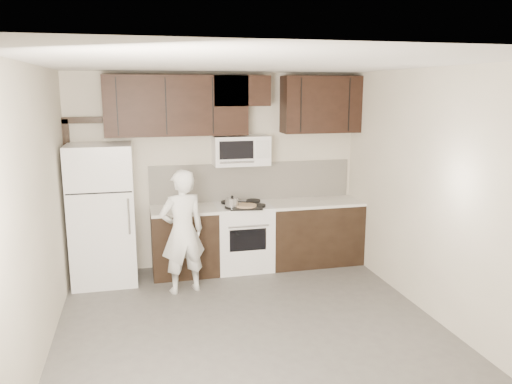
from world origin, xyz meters
name	(u,v)px	position (x,y,z in m)	size (l,w,h in m)	color
floor	(254,334)	(0.00, 0.00, 0.00)	(4.50, 4.50, 0.00)	#504E4B
back_wall	(217,171)	(0.00, 2.25, 1.35)	(4.00, 4.00, 0.00)	#BBB49F
ceiling	(254,64)	(0.00, 0.00, 2.70)	(4.50, 4.50, 0.00)	white
counter_run	(264,235)	(0.60, 1.94, 0.46)	(2.95, 0.64, 0.91)	black
stove	(243,236)	(0.30, 1.94, 0.46)	(0.76, 0.66, 0.94)	white
backsplash	(252,181)	(0.50, 2.24, 1.18)	(2.90, 0.02, 0.54)	silver
upper_cabinets	(234,104)	(0.21, 2.08, 2.28)	(3.48, 0.35, 0.78)	black
microwave	(241,150)	(0.30, 2.06, 1.65)	(0.76, 0.42, 0.40)	white
refrigerator	(103,214)	(-1.55, 1.89, 0.90)	(0.80, 0.76, 1.80)	white
door_trim	(73,184)	(-1.92, 2.21, 1.25)	(0.50, 0.08, 2.12)	black
saucepan	(232,203)	(0.12, 1.79, 0.98)	(0.31, 0.18, 0.17)	silver
baking_tray	(246,207)	(0.30, 1.76, 0.92)	(0.43, 0.32, 0.02)	black
pizza	(246,206)	(0.30, 1.76, 0.94)	(0.29, 0.29, 0.02)	tan
person	(183,232)	(-0.59, 1.31, 0.77)	(0.56, 0.37, 1.54)	silver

